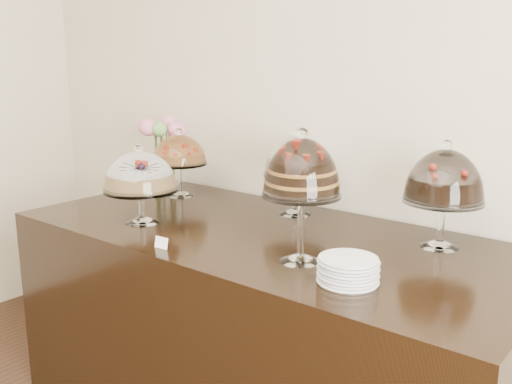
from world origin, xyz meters
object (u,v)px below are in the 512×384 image
Objects in this scene: cake_stand_fruit_tart at (179,153)px; flower_vase at (163,143)px; cake_stand_choco_layer at (302,173)px; plate_stack at (348,270)px; cake_stand_cheesecake at (296,160)px; cake_stand_sugar_sponge at (140,175)px; cake_stand_dark_choco at (444,181)px; display_counter at (263,330)px.

cake_stand_fruit_tart is 0.90× the size of flower_vase.
cake_stand_fruit_tart is (-1.07, 0.44, -0.09)m from cake_stand_choco_layer.
cake_stand_fruit_tart is 1.84× the size of plate_stack.
flower_vase is (-0.21, 0.08, 0.03)m from cake_stand_fruit_tart.
flower_vase is (-0.90, -0.00, -0.00)m from cake_stand_cheesecake.
flower_vase is 2.05× the size of plate_stack.
cake_stand_fruit_tart reaches higher than cake_stand_sugar_sponge.
cake_stand_fruit_tart is at bearing -19.89° from flower_vase.
cake_stand_dark_choco is at bearing 55.13° from cake_stand_choco_layer.
cake_stand_dark_choco is 1.61m from flower_vase.
flower_vase is at bearing 178.37° from cake_stand_dark_choco.
cake_stand_choco_layer reaches higher than flower_vase.
cake_stand_fruit_tart is at bearing 162.31° from display_counter.
cake_stand_fruit_tart reaches higher than display_counter.
cake_stand_dark_choco is at bearing 80.25° from plate_stack.
plate_stack is (0.62, -0.59, -0.22)m from cake_stand_cheesecake.
cake_stand_sugar_sponge reaches higher than display_counter.
cake_stand_dark_choco reaches higher than plate_stack.
cake_stand_fruit_tart reaches higher than plate_stack.
display_counter is at bearing 154.12° from plate_stack.
display_counter is 0.87m from cake_stand_sugar_sponge.
cake_stand_fruit_tart is (-0.69, -0.08, -0.03)m from cake_stand_cheesecake.
display_counter is at bearing -157.64° from cake_stand_dark_choco.
cake_stand_cheesecake reaches higher than plate_stack.
flower_vase is (-0.96, 0.31, 0.71)m from display_counter.
plate_stack is (0.56, -0.27, 0.49)m from display_counter.
cake_stand_sugar_sponge is 1.08m from plate_stack.
cake_stand_cheesecake is 0.88m from plate_stack.
display_counter is at bearing -79.76° from cake_stand_cheesecake.
cake_stand_dark_choco is at bearing -3.73° from cake_stand_cheesecake.
display_counter is at bearing 148.30° from cake_stand_choco_layer.
cake_stand_choco_layer is 1.19× the size of cake_stand_cheesecake.
cake_stand_cheesecake is at bearing 6.28° from cake_stand_fruit_tart.
cake_stand_cheesecake is (0.45, 0.54, 0.04)m from cake_stand_sugar_sponge.
cake_stand_choco_layer is (0.33, -0.20, 0.77)m from display_counter.
cake_stand_sugar_sponge is 0.99× the size of cake_stand_fruit_tart.
cake_stand_choco_layer reaches higher than cake_stand_cheesecake.
cake_stand_sugar_sponge is 0.70m from cake_stand_cheesecake.
cake_stand_sugar_sponge is 0.88× the size of cake_stand_cheesecake.
cake_stand_choco_layer is at bearing -53.45° from cake_stand_cheesecake.
cake_stand_fruit_tart is at bearing -178.78° from cake_stand_dark_choco.
display_counter is 6.11× the size of cake_stand_fruit_tart.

